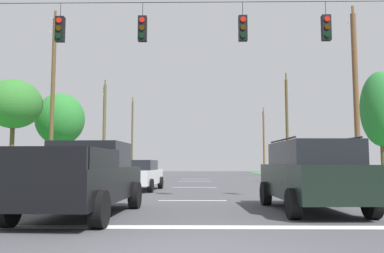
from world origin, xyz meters
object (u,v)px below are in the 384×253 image
object	(u,v)px
tree_roadside_right	(14,104)
utility_pole_near_left	(264,141)
utility_pole_far_right	(287,125)
distant_car_crossing_white	(138,175)
suv_black	(311,174)
utility_pole_far_left	(53,95)
utility_pole_distant_right	(104,128)
distant_car_oncoming	(80,172)
tree_roadside_left	(381,109)
tree_roadside_far_right	(60,119)
pickup_truck	(84,179)
overhead_signal_span	(192,82)
utility_pole_mid_right	(356,96)
utility_pole_distant_left	(132,135)

from	to	relation	value
tree_roadside_right	utility_pole_near_left	bearing A→B (deg)	56.00
utility_pole_far_right	tree_roadside_right	distance (m)	27.01
distant_car_crossing_white	suv_black	bearing A→B (deg)	-53.69
utility_pole_far_right	utility_pole_far_left	distance (m)	25.28
distant_car_crossing_white	utility_pole_distant_right	size ratio (longest dim) A/B	0.43
distant_car_oncoming	tree_roadside_left	size ratio (longest dim) A/B	0.59
distant_car_oncoming	tree_roadside_right	xyz separation A→B (m)	(-4.95, 1.23, 4.49)
tree_roadside_right	tree_roadside_far_right	distance (m)	4.70
suv_black	utility_pole_far_right	distance (m)	31.30
tree_roadside_far_right	tree_roadside_right	bearing A→B (deg)	-109.94
pickup_truck	utility_pole_distant_right	xyz separation A→B (m)	(-6.86, 30.69, 4.06)
overhead_signal_span	distant_car_crossing_white	size ratio (longest dim) A/B	3.98
suv_black	utility_pole_mid_right	xyz separation A→B (m)	(6.29, 12.18, 4.31)
pickup_truck	utility_pole_far_right	distance (m)	34.11
utility_pole_mid_right	utility_pole_far_right	xyz separation A→B (m)	(-0.07, 18.18, 0.06)
distant_car_oncoming	utility_pole_mid_right	world-z (taller)	utility_pole_mid_right
pickup_truck	tree_roadside_far_right	xyz separation A→B (m)	(-7.70, 19.81, 3.77)
overhead_signal_span	tree_roadside_left	bearing A→B (deg)	44.23
distant_car_oncoming	utility_pole_distant_left	bearing A→B (deg)	94.10
utility_pole_mid_right	utility_pole_far_right	bearing A→B (deg)	90.21
distant_car_crossing_white	tree_roadside_right	size ratio (longest dim) A/B	0.64
distant_car_crossing_white	utility_pole_far_right	size ratio (longest dim) A/B	0.40
tree_roadside_left	utility_pole_far_right	bearing A→B (deg)	100.24
distant_car_crossing_white	utility_pole_far_right	xyz separation A→B (m)	(12.48, 21.84, 4.64)
pickup_truck	distant_car_oncoming	size ratio (longest dim) A/B	1.24
pickup_truck	utility_pole_far_left	bearing A→B (deg)	113.62
utility_pole_far_left	utility_pole_far_right	bearing A→B (deg)	41.84
distant_car_oncoming	utility_pole_mid_right	bearing A→B (deg)	-3.18
overhead_signal_span	utility_pole_far_left	distance (m)	14.17
tree_roadside_right	tree_roadside_far_right	xyz separation A→B (m)	(1.59, 4.39, -0.54)
distant_car_crossing_white	utility_pole_far_left	size ratio (longest dim) A/B	0.39
utility_pole_far_left	utility_pole_distant_right	xyz separation A→B (m)	(-0.49, 16.12, -0.72)
utility_pole_near_left	utility_pole_distant_left	bearing A→B (deg)	-178.31
overhead_signal_span	utility_pole_distant_left	size ratio (longest dim) A/B	1.58
distant_car_oncoming	tree_roadside_right	world-z (taller)	tree_roadside_right
distant_car_crossing_white	utility_pole_mid_right	xyz separation A→B (m)	(12.55, 3.66, 4.58)
utility_pole_distant_right	utility_pole_near_left	bearing A→B (deg)	41.60
distant_car_crossing_white	distant_car_oncoming	bearing A→B (deg)	133.24
suv_black	distant_car_oncoming	bearing A→B (deg)	128.90
utility_pole_distant_left	tree_roadside_far_right	distance (m)	27.76
distant_car_crossing_white	utility_pole_distant_right	world-z (taller)	utility_pole_distant_right
pickup_truck	utility_pole_mid_right	distance (m)	18.76
utility_pole_distant_left	tree_roadside_left	world-z (taller)	utility_pole_distant_left
pickup_truck	tree_roadside_far_right	world-z (taller)	tree_roadside_far_right
utility_pole_far_right	distant_car_crossing_white	bearing A→B (deg)	-119.75
utility_pole_distant_right	distant_car_crossing_white	bearing A→B (deg)	-72.04
utility_pole_distant_left	distant_car_crossing_white	bearing A→B (deg)	-79.97
suv_black	distant_car_oncoming	xyz separation A→B (m)	(-10.58, 13.12, -0.27)
utility_pole_mid_right	tree_roadside_right	world-z (taller)	utility_pole_mid_right
utility_pole_near_left	tree_roadside_right	world-z (taller)	utility_pole_near_left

